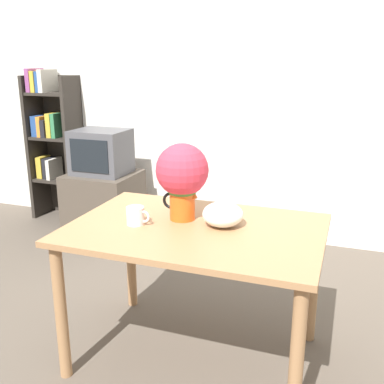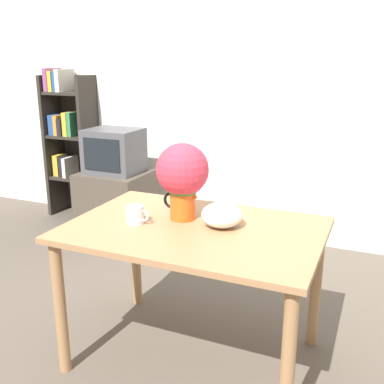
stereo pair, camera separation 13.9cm
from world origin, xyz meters
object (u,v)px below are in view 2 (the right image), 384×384
Objects in this scene: coffee_mug at (136,215)px; tv_set at (114,151)px; white_bowl at (222,215)px; flower_vase at (183,176)px.

tv_set is at bearing 126.37° from coffee_mug.
white_bowl is 0.45× the size of tv_set.
flower_vase is 3.22× the size of coffee_mug.
tv_set reaches higher than coffee_mug.
white_bowl is at bearing 16.96° from coffee_mug.
tv_set is (-1.07, 1.45, -0.01)m from coffee_mug.
coffee_mug is 0.60× the size of white_bowl.
tv_set is (-1.27, 1.30, -0.20)m from flower_vase.
white_bowl reaches higher than coffee_mug.
coffee_mug is at bearing -141.77° from flower_vase.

